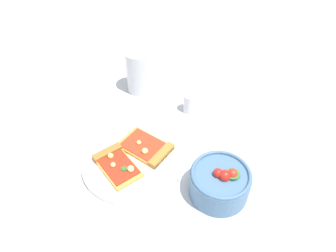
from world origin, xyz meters
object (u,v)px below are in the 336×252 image
(plate, at_px, (133,162))
(pizza_slice_near, at_px, (116,164))
(pizza_slice_far, at_px, (148,148))
(soda_glass, at_px, (139,73))
(salad_bowl, at_px, (220,182))
(pepper_shaker, at_px, (189,102))

(plate, bearing_deg, pizza_slice_near, 173.49)
(plate, distance_m, pizza_slice_far, 0.05)
(pizza_slice_far, distance_m, soda_glass, 0.27)
(pizza_slice_far, xyz_separation_m, salad_bowl, (0.09, -0.18, 0.02))
(pizza_slice_near, height_order, pepper_shaker, pepper_shaker)
(soda_glass, bearing_deg, pepper_shaker, -63.81)
(salad_bowl, bearing_deg, pepper_shaker, 71.02)
(soda_glass, bearing_deg, pizza_slice_far, -111.67)
(pizza_slice_near, relative_size, pepper_shaker, 1.79)
(soda_glass, bearing_deg, plate, -119.59)
(plate, relative_size, salad_bowl, 1.85)
(plate, bearing_deg, pepper_shaker, 23.34)
(pepper_shaker, bearing_deg, soda_glass, 116.19)
(pizza_slice_far, bearing_deg, salad_bowl, -64.98)
(plate, relative_size, pizza_slice_near, 1.96)
(plate, distance_m, pepper_shaker, 0.25)
(pizza_slice_near, bearing_deg, plate, -6.51)
(pizza_slice_far, bearing_deg, pizza_slice_near, -176.29)
(plate, xyz_separation_m, salad_bowl, (0.13, -0.17, 0.03))
(plate, relative_size, pepper_shaker, 3.52)
(pizza_slice_near, distance_m, pepper_shaker, 0.28)
(soda_glass, xyz_separation_m, pepper_shaker, (0.08, -0.16, -0.03))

